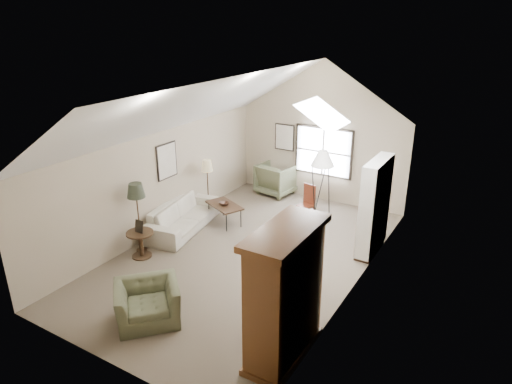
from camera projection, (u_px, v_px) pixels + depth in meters
The scene contains 18 objects.
room_shell at pixel (246, 114), 9.14m from camera, with size 5.01×8.01×4.00m.
window at pixel (323, 152), 12.90m from camera, with size 1.72×0.08×1.42m, color black.
skylight at pixel (324, 113), 9.23m from camera, with size 0.80×1.20×0.52m, color white, non-canonical shape.
wall_art at pixel (225, 149), 12.12m from camera, with size 1.97×3.71×0.88m.
armoire at pixel (285, 294), 6.95m from camera, with size 0.60×1.50×2.20m, color brown.
tv_alcove at pixel (375, 205), 10.05m from camera, with size 0.32×1.30×2.10m, color white.
media_console at pixel (370, 239), 10.37m from camera, with size 0.34×1.18×0.60m, color #382316.
tv_panel at pixel (373, 215), 10.14m from camera, with size 0.05×0.90×0.55m, color black.
sofa at pixel (183, 216), 11.46m from camera, with size 2.41×0.94×0.70m, color beige.
armchair_near at pixel (148, 303), 8.01m from camera, with size 1.09×0.95×0.71m, color #5A5C40.
armchair_far at pixel (277, 179), 13.68m from camera, with size 1.00×1.03×0.94m, color #6C6E4D.
coffee_table at pixel (225, 214), 11.79m from camera, with size 1.02×0.57×0.52m, color #3A2318.
bowl at pixel (224, 204), 11.68m from camera, with size 0.25×0.25×0.06m, color #342015.
side_table at pixel (141, 244), 10.15m from camera, with size 0.60×0.60×0.60m, color #382716.
side_chair at pixel (306, 203), 11.96m from camera, with size 0.36×0.36×0.94m, color maroon.
tripod_lamp at pixel (321, 187), 11.53m from camera, with size 0.58×0.58×2.00m, color silver, non-canonical shape.
dark_lamp at pixel (139, 217), 10.21m from camera, with size 0.40×0.40×1.68m, color #252A1D, non-canonical shape.
tan_lamp at pixel (208, 186), 12.32m from camera, with size 0.30×0.30×1.51m, color tan, non-canonical shape.
Camera 1 is at (4.82, -7.69, 5.09)m, focal length 32.00 mm.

